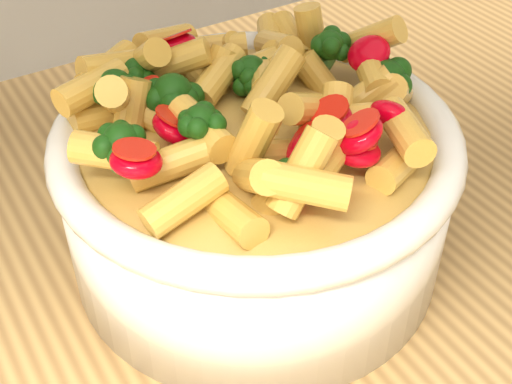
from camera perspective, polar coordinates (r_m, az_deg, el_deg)
table at (r=0.59m, az=9.48°, el=-13.51°), size 1.20×0.80×0.90m
serving_bowl at (r=0.48m, az=0.00°, el=0.13°), size 0.26×0.26×0.11m
pasta_salad at (r=0.44m, az=0.00°, el=7.20°), size 0.21×0.21×0.05m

